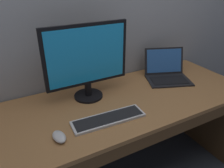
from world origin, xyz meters
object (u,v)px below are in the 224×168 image
laptop_black (167,72)px  external_monitor (87,61)px  wired_keyboard (109,119)px  computer_mouse (59,137)px

laptop_black → external_monitor: 0.71m
wired_keyboard → computer_mouse: 0.30m
external_monitor → wired_keyboard: (-0.00, -0.30, -0.26)m
wired_keyboard → external_monitor: bearing=89.8°
computer_mouse → external_monitor: bearing=40.0°
external_monitor → computer_mouse: 0.51m
laptop_black → computer_mouse: (-0.98, -0.31, -0.04)m
wired_keyboard → computer_mouse: size_ratio=4.16×
laptop_black → computer_mouse: laptop_black is taller
laptop_black → external_monitor: (-0.68, 0.01, 0.21)m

